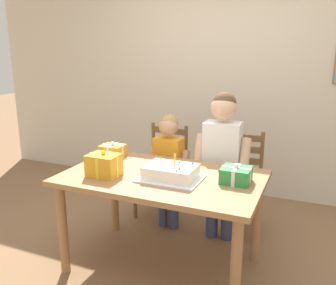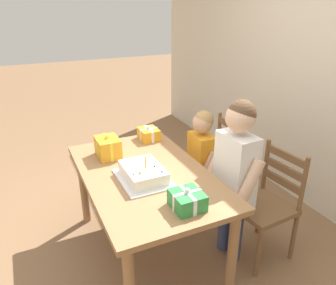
{
  "view_description": "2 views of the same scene",
  "coord_description": "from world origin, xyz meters",
  "px_view_note": "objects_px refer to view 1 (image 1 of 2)",
  "views": [
    {
      "loc": [
        1.03,
        -2.3,
        1.67
      ],
      "look_at": [
        0.02,
        0.06,
        1.0
      ],
      "focal_mm": 38.54,
      "sensor_mm": 36.0,
      "label": 1
    },
    {
      "loc": [
        2.04,
        -0.77,
        1.95
      ],
      "look_at": [
        0.01,
        0.18,
        0.98
      ],
      "focal_mm": 35.06,
      "sensor_mm": 36.0,
      "label": 2
    }
  ],
  "objects_px": {
    "gift_box_corner_small": "(113,151)",
    "chair_right": "(238,181)",
    "chair_left": "(163,170)",
    "gift_box_beside_cake": "(104,165)",
    "child_older": "(222,152)",
    "gift_box_red_large": "(236,175)",
    "dining_table": "(162,188)",
    "birthday_cake": "(171,173)",
    "child_younger": "(169,161)"
  },
  "relations": [
    {
      "from": "gift_box_corner_small",
      "to": "chair_right",
      "type": "relative_size",
      "value": 0.22
    },
    {
      "from": "dining_table",
      "to": "gift_box_red_large",
      "type": "distance_m",
      "value": 0.56
    },
    {
      "from": "dining_table",
      "to": "gift_box_corner_small",
      "type": "xyz_separation_m",
      "value": [
        -0.59,
        0.27,
        0.15
      ]
    },
    {
      "from": "gift_box_red_large",
      "to": "chair_left",
      "type": "bearing_deg",
      "value": 138.9
    },
    {
      "from": "dining_table",
      "to": "child_older",
      "type": "height_order",
      "value": "child_older"
    },
    {
      "from": "gift_box_beside_cake",
      "to": "gift_box_corner_small",
      "type": "relative_size",
      "value": 1.16
    },
    {
      "from": "gift_box_red_large",
      "to": "child_older",
      "type": "xyz_separation_m",
      "value": [
        -0.24,
        0.54,
        -0.01
      ]
    },
    {
      "from": "chair_right",
      "to": "child_older",
      "type": "bearing_deg",
      "value": -110.36
    },
    {
      "from": "chair_left",
      "to": "birthday_cake",
      "type": "bearing_deg",
      "value": -62.76
    },
    {
      "from": "gift_box_red_large",
      "to": "chair_right",
      "type": "bearing_deg",
      "value": 100.42
    },
    {
      "from": "gift_box_red_large",
      "to": "child_older",
      "type": "relative_size",
      "value": 0.16
    },
    {
      "from": "gift_box_red_large",
      "to": "gift_box_beside_cake",
      "type": "distance_m",
      "value": 0.96
    },
    {
      "from": "dining_table",
      "to": "birthday_cake",
      "type": "distance_m",
      "value": 0.18
    },
    {
      "from": "child_younger",
      "to": "chair_right",
      "type": "bearing_deg",
      "value": 23.51
    },
    {
      "from": "gift_box_beside_cake",
      "to": "chair_left",
      "type": "xyz_separation_m",
      "value": [
        0.01,
        1.04,
        -0.37
      ]
    },
    {
      "from": "gift_box_red_large",
      "to": "child_younger",
      "type": "bearing_deg",
      "value": 143.93
    },
    {
      "from": "gift_box_red_large",
      "to": "chair_right",
      "type": "distance_m",
      "value": 0.89
    },
    {
      "from": "chair_right",
      "to": "child_older",
      "type": "height_order",
      "value": "child_older"
    },
    {
      "from": "birthday_cake",
      "to": "child_younger",
      "type": "height_order",
      "value": "child_younger"
    },
    {
      "from": "child_younger",
      "to": "chair_left",
      "type": "bearing_deg",
      "value": 123.97
    },
    {
      "from": "gift_box_beside_cake",
      "to": "gift_box_corner_small",
      "type": "bearing_deg",
      "value": 114.02
    },
    {
      "from": "birthday_cake",
      "to": "gift_box_corner_small",
      "type": "height_order",
      "value": "birthday_cake"
    },
    {
      "from": "dining_table",
      "to": "chair_right",
      "type": "height_order",
      "value": "chair_right"
    },
    {
      "from": "chair_left",
      "to": "child_older",
      "type": "height_order",
      "value": "child_older"
    },
    {
      "from": "gift_box_beside_cake",
      "to": "chair_left",
      "type": "distance_m",
      "value": 1.11
    },
    {
      "from": "dining_table",
      "to": "gift_box_beside_cake",
      "type": "relative_size",
      "value": 6.32
    },
    {
      "from": "birthday_cake",
      "to": "child_older",
      "type": "bearing_deg",
      "value": 73.16
    },
    {
      "from": "chair_left",
      "to": "gift_box_beside_cake",
      "type": "bearing_deg",
      "value": -90.36
    },
    {
      "from": "birthday_cake",
      "to": "gift_box_beside_cake",
      "type": "bearing_deg",
      "value": -165.72
    },
    {
      "from": "gift_box_beside_cake",
      "to": "chair_right",
      "type": "xyz_separation_m",
      "value": [
        0.78,
        1.04,
        -0.37
      ]
    },
    {
      "from": "chair_left",
      "to": "child_older",
      "type": "bearing_deg",
      "value": -21.07
    },
    {
      "from": "chair_left",
      "to": "child_younger",
      "type": "distance_m",
      "value": 0.37
    },
    {
      "from": "birthday_cake",
      "to": "gift_box_corner_small",
      "type": "bearing_deg",
      "value": 154.83
    },
    {
      "from": "chair_left",
      "to": "child_younger",
      "type": "relative_size",
      "value": 0.84
    },
    {
      "from": "gift_box_beside_cake",
      "to": "chair_left",
      "type": "relative_size",
      "value": 0.25
    },
    {
      "from": "gift_box_beside_cake",
      "to": "child_younger",
      "type": "xyz_separation_m",
      "value": [
        0.18,
        0.78,
        -0.17
      ]
    },
    {
      "from": "child_older",
      "to": "chair_right",
      "type": "bearing_deg",
      "value": 69.64
    },
    {
      "from": "gift_box_corner_small",
      "to": "gift_box_red_large",
      "type": "bearing_deg",
      "value": -10.01
    },
    {
      "from": "gift_box_red_large",
      "to": "child_older",
      "type": "distance_m",
      "value": 0.59
    },
    {
      "from": "gift_box_red_large",
      "to": "gift_box_beside_cake",
      "type": "height_order",
      "value": "gift_box_beside_cake"
    },
    {
      "from": "gift_box_beside_cake",
      "to": "chair_left",
      "type": "height_order",
      "value": "gift_box_beside_cake"
    },
    {
      "from": "child_older",
      "to": "child_younger",
      "type": "xyz_separation_m",
      "value": [
        -0.5,
        0.0,
        -0.14
      ]
    },
    {
      "from": "gift_box_corner_small",
      "to": "dining_table",
      "type": "bearing_deg",
      "value": -24.47
    },
    {
      "from": "gift_box_beside_cake",
      "to": "child_older",
      "type": "height_order",
      "value": "child_older"
    },
    {
      "from": "birthday_cake",
      "to": "child_younger",
      "type": "relative_size",
      "value": 0.4
    },
    {
      "from": "gift_box_beside_cake",
      "to": "child_older",
      "type": "relative_size",
      "value": 0.18
    },
    {
      "from": "chair_left",
      "to": "child_older",
      "type": "relative_size",
      "value": 0.7
    },
    {
      "from": "birthday_cake",
      "to": "gift_box_beside_cake",
      "type": "distance_m",
      "value": 0.5
    },
    {
      "from": "gift_box_red_large",
      "to": "dining_table",
      "type": "bearing_deg",
      "value": -172.52
    },
    {
      "from": "gift_box_corner_small",
      "to": "chair_right",
      "type": "height_order",
      "value": "chair_right"
    }
  ]
}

